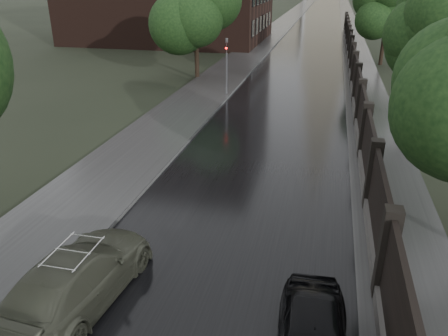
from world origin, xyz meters
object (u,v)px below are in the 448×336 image
traffic_light (227,62)px  tree_right_b (421,34)px  tree_left_far (196,12)px  tree_right_c (388,11)px  volga_sedan (77,277)px

traffic_light → tree_right_b: bearing=-14.2°
tree_right_b → traffic_light: bearing=165.8°
tree_left_far → tree_right_c: (15.50, 10.00, -0.29)m
tree_right_b → traffic_light: 12.44m
tree_right_b → traffic_light: size_ratio=1.75×
tree_right_b → tree_right_c: (0.00, 18.00, 0.00)m
tree_left_far → volga_sedan: (4.86, -27.03, -4.48)m
traffic_light → tree_left_far: bearing=126.5°
volga_sedan → tree_left_far: bearing=-75.5°
tree_right_b → tree_right_c: bearing=90.0°
tree_right_c → traffic_light: 19.26m
tree_left_far → traffic_light: 6.84m
tree_left_far → volga_sedan: bearing=-79.8°
tree_left_far → tree_right_b: 17.45m
tree_right_b → volga_sedan: 22.20m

